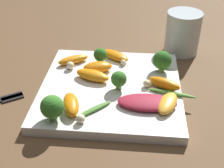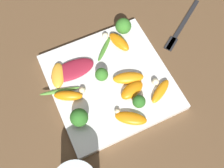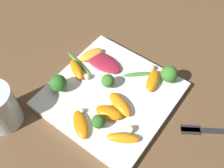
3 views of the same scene
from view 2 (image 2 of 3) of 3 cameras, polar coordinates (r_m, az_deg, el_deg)
ground_plane at (r=0.64m, az=-0.39°, el=0.15°), size 2.40×2.40×0.00m
plate at (r=0.63m, az=-0.40°, el=0.51°), size 0.27×0.27×0.02m
fork at (r=0.74m, az=14.55°, el=11.47°), size 0.17×0.12×0.01m
radicchio_leaf_0 at (r=0.63m, az=-8.59°, el=3.06°), size 0.11×0.05×0.01m
orange_segment_0 at (r=0.61m, az=3.57°, el=1.36°), size 0.08×0.05×0.02m
orange_segment_1 at (r=0.60m, az=4.37°, el=-1.32°), size 0.07×0.05×0.02m
orange_segment_2 at (r=0.58m, az=4.03°, el=-7.48°), size 0.07×0.06×0.02m
orange_segment_3 at (r=0.60m, az=-9.51°, el=-2.46°), size 0.07×0.05×0.02m
orange_segment_4 at (r=0.66m, az=1.57°, el=9.16°), size 0.05×0.07×0.02m
orange_segment_5 at (r=0.63m, az=-11.67°, el=1.89°), size 0.05×0.07×0.02m
orange_segment_6 at (r=0.61m, az=10.49°, el=-1.54°), size 0.07×0.05×0.02m
broccoli_floret_0 at (r=0.58m, az=5.88°, el=-3.87°), size 0.03×0.03×0.04m
broccoli_floret_1 at (r=0.60m, az=-2.28°, el=2.05°), size 0.03×0.03×0.04m
broccoli_floret_2 at (r=0.56m, az=-7.17°, el=-7.27°), size 0.04×0.04×0.05m
broccoli_floret_3 at (r=0.67m, az=2.48°, el=12.46°), size 0.04×0.04×0.05m
arugula_sprig_0 at (r=0.62m, az=-11.30°, el=-1.51°), size 0.09×0.03×0.01m
arugula_sprig_1 at (r=0.66m, az=-1.69°, el=7.66°), size 0.06×0.06×0.01m
macadamia_nut_0 at (r=0.62m, az=9.45°, el=0.45°), size 0.02×0.02×0.02m
macadamia_nut_1 at (r=0.58m, az=1.16°, el=-5.99°), size 0.01×0.01×0.01m
macadamia_nut_2 at (r=0.60m, az=-6.45°, el=-1.52°), size 0.02×0.02×0.02m
macadamia_nut_3 at (r=0.68m, az=-1.48°, el=10.47°), size 0.02×0.02×0.02m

